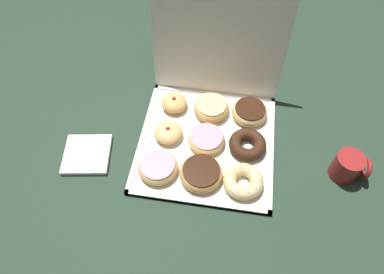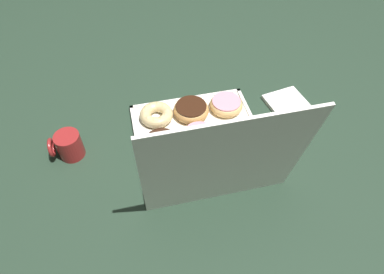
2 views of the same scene
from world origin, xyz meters
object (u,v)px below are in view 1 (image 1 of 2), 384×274
chocolate_frosted_donut_1 (202,173)px  pink_frosted_donut_4 (208,139)px  donut_box (206,143)px  chocolate_cake_ring_donut_5 (247,144)px  jelly_filled_donut_3 (168,132)px  chocolate_frosted_donut_8 (250,112)px  glazed_ring_donut_7 (212,108)px  coffee_mug (348,166)px  pink_frosted_donut_0 (158,167)px  cruller_donut_2 (243,181)px  jelly_filled_donut_6 (174,103)px  napkin_stack (87,154)px

chocolate_frosted_donut_1 → pink_frosted_donut_4: bearing=88.8°
donut_box → chocolate_cake_ring_donut_5: bearing=0.3°
jelly_filled_donut_3 → chocolate_frosted_donut_8: size_ratio=0.77×
pink_frosted_donut_4 → glazed_ring_donut_7: bearing=91.1°
coffee_mug → chocolate_cake_ring_donut_5: bearing=171.7°
pink_frosted_donut_0 → chocolate_frosted_donut_1: 0.13m
pink_frosted_donut_0 → coffee_mug: size_ratio=1.18×
coffee_mug → chocolate_frosted_donut_1: bearing=-169.1°
coffee_mug → donut_box: bearing=174.2°
jelly_filled_donut_3 → pink_frosted_donut_0: bearing=-92.9°
pink_frosted_donut_0 → cruller_donut_2: 0.24m
jelly_filled_donut_6 → napkin_stack: bearing=-136.1°
chocolate_frosted_donut_1 → glazed_ring_donut_7: 0.24m
jelly_filled_donut_6 → pink_frosted_donut_0: bearing=-90.8°
jelly_filled_donut_3 → pink_frosted_donut_4: 0.12m
napkin_stack → chocolate_cake_ring_donut_5: bearing=11.5°
chocolate_cake_ring_donut_5 → jelly_filled_donut_6: size_ratio=1.36×
pink_frosted_donut_4 → jelly_filled_donut_3: bearing=178.0°
donut_box → coffee_mug: coffee_mug is taller
chocolate_frosted_donut_8 → coffee_mug: coffee_mug is taller
jelly_filled_donut_6 → glazed_ring_donut_7: size_ratio=0.72×
donut_box → pink_frosted_donut_0: bearing=-136.7°
jelly_filled_donut_6 → glazed_ring_donut_7: 0.12m
donut_box → cruller_donut_2: cruller_donut_2 is taller
chocolate_cake_ring_donut_5 → jelly_filled_donut_6: (-0.24, 0.12, 0.00)m
pink_frosted_donut_0 → pink_frosted_donut_4: 0.17m
chocolate_frosted_donut_1 → chocolate_frosted_donut_8: bearing=63.7°
cruller_donut_2 → glazed_ring_donut_7: same height
jelly_filled_donut_6 → napkin_stack: (-0.23, -0.22, -0.02)m
donut_box → jelly_filled_donut_3: (-0.12, 0.01, 0.03)m
donut_box → pink_frosted_donut_4: size_ratio=3.64×
chocolate_frosted_donut_1 → jelly_filled_donut_6: (-0.12, 0.24, -0.00)m
cruller_donut_2 → chocolate_cake_ring_donut_5: size_ratio=1.01×
donut_box → coffee_mug: size_ratio=4.18×
jelly_filled_donut_3 → jelly_filled_donut_6: size_ratio=1.05×
chocolate_cake_ring_donut_5 → napkin_stack: (-0.47, -0.10, -0.02)m
chocolate_frosted_donut_8 → coffee_mug: 0.33m
pink_frosted_donut_4 → glazed_ring_donut_7: (-0.00, 0.12, 0.00)m
jelly_filled_donut_6 → chocolate_frosted_donut_8: 0.24m
jelly_filled_donut_6 → jelly_filled_donut_3: bearing=-88.5°
jelly_filled_donut_3 → chocolate_frosted_donut_8: (0.24, 0.12, -0.00)m
pink_frosted_donut_0 → cruller_donut_2: size_ratio=1.02×
chocolate_frosted_donut_1 → cruller_donut_2: bearing=-2.9°
pink_frosted_donut_4 → jelly_filled_donut_6: size_ratio=1.36×
cruller_donut_2 → chocolate_cake_ring_donut_5: (0.00, 0.13, -0.00)m
chocolate_frosted_donut_1 → donut_box: bearing=90.9°
coffee_mug → pink_frosted_donut_4: bearing=174.1°
pink_frosted_donut_4 → chocolate_frosted_donut_8: bearing=46.3°
chocolate_cake_ring_donut_5 → donut_box: bearing=-179.7°
chocolate_cake_ring_donut_5 → coffee_mug: bearing=-8.3°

